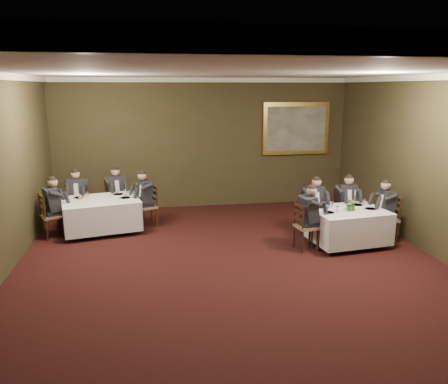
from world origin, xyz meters
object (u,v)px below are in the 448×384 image
object	(u,v)px
chair_sec_endleft	(52,225)
diner_sec_endleft	(52,215)
table_second	(101,213)
diner_main_endleft	(307,225)
diner_main_backleft	(313,213)
diner_sec_backright	(116,199)
centerpiece	(351,204)
candlestick	(354,202)
chair_sec_backright	(116,208)
diner_main_endright	(387,218)
chair_main_backright	(344,220)
chair_main_endleft	(306,236)
chair_sec_backleft	(79,212)
diner_sec_endright	(147,205)
painting	(296,129)
chair_main_backleft	(312,223)
diner_sec_backleft	(78,203)
chair_sec_endright	(148,215)
diner_main_backright	(345,210)
table_main	(348,224)
chair_main_endright	(386,228)

from	to	relation	value
chair_sec_endleft	diner_sec_endleft	xyz separation A→B (m)	(0.01, 0.01, 0.23)
table_second	diner_main_endleft	bearing A→B (deg)	-23.79
diner_main_backleft	diner_sec_backright	world-z (taller)	same
centerpiece	chair_sec_endleft	bearing A→B (deg)	165.79
candlestick	chair_sec_backright	bearing A→B (deg)	152.42
diner_main_endright	diner_sec_endleft	world-z (taller)	same
chair_main_backright	chair_main_endleft	world-z (taller)	same
centerpiece	candlestick	xyz separation A→B (m)	(0.12, 0.10, 0.01)
chair_sec_backleft	diner_sec_endright	world-z (taller)	diner_sec_endright
diner_main_backleft	chair_sec_backright	size ratio (longest dim) A/B	1.35
painting	candlestick	bearing A→B (deg)	-87.63
chair_main_endleft	diner_main_endleft	xyz separation A→B (m)	(0.01, 0.00, 0.23)
chair_main_backleft	painting	distance (m)	3.42
diner_sec_backleft	chair_sec_backright	distance (m)	0.93
diner_main_endright	chair_sec_endright	distance (m)	5.44
chair_main_backright	diner_sec_endright	bearing A→B (deg)	-19.74
chair_sec_backright	diner_sec_endright	bearing A→B (deg)	113.51
diner_sec_backright	chair_sec_endleft	size ratio (longest dim) A/B	1.35
table_second	painting	world-z (taller)	painting
candlestick	chair_main_backleft	bearing A→B (deg)	133.55
chair_main_endleft	centerpiece	xyz separation A→B (m)	(0.98, 0.07, 0.63)
diner_main_backleft	chair_sec_backleft	bearing A→B (deg)	-29.23
diner_main_backright	diner_main_endright	bearing A→B (deg)	126.80
chair_main_endleft	diner_sec_endright	size ratio (longest dim) A/B	0.74
diner_main_endright	diner_sec_endright	size ratio (longest dim) A/B	1.00
chair_main_endleft	diner_sec_endright	world-z (taller)	diner_sec_endright
diner_main_backright	chair_sec_backleft	xyz separation A→B (m)	(-6.13, 1.71, -0.23)
chair_main_endleft	diner_main_endright	size ratio (longest dim) A/B	0.74
chair_main_endleft	centerpiece	bearing A→B (deg)	85.94
chair_main_endleft	painting	size ratio (longest dim) A/B	0.53
table_main	chair_main_backleft	xyz separation A→B (m)	(-0.50, 0.73, -0.17)
chair_sec_backleft	chair_sec_endleft	world-z (taller)	same
chair_sec_backleft	painting	world-z (taller)	painting
diner_main_backleft	diner_sec_endright	bearing A→B (deg)	-29.57
diner_main_backleft	diner_sec_endleft	size ratio (longest dim) A/B	1.00
diner_sec_backright	chair_main_backright	bearing A→B (deg)	136.97
chair_main_endright	diner_main_endright	world-z (taller)	diner_main_endright
table_second	centerpiece	xyz separation A→B (m)	(5.22, -1.81, 0.46)
chair_main_endleft	chair_main_backright	bearing A→B (deg)	118.55
diner_sec_backright	chair_sec_endright	distance (m)	1.08
diner_main_backright	chair_sec_endright	distance (m)	4.62
diner_sec_endleft	chair_main_backleft	bearing A→B (deg)	54.99
chair_sec_endright	chair_sec_backright	bearing A→B (deg)	28.71
table_main	candlestick	bearing A→B (deg)	19.42
chair_main_endright	diner_main_backleft	bearing A→B (deg)	72.59
diner_sec_endright	diner_sec_endleft	world-z (taller)	same
diner_sec_backleft	diner_main_endleft	bearing A→B (deg)	150.90
table_second	chair_sec_endleft	distance (m)	1.08
chair_sec_endleft	chair_sec_endright	bearing A→B (deg)	75.16
chair_sec_endright	chair_sec_endleft	distance (m)	2.14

